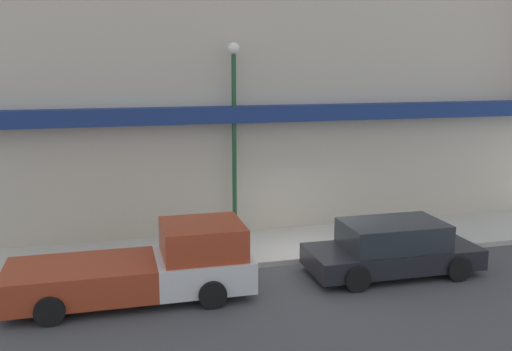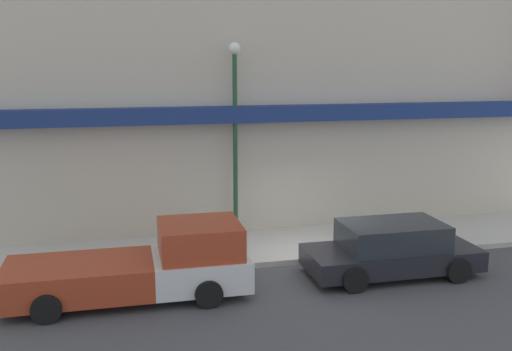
{
  "view_description": "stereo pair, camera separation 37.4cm",
  "coord_description": "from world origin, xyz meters",
  "px_view_note": "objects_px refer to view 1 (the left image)",
  "views": [
    {
      "loc": [
        -5.34,
        -14.41,
        5.6
      ],
      "look_at": [
        -1.31,
        1.23,
        2.36
      ],
      "focal_mm": 40.0,
      "sensor_mm": 36.0,
      "label": 1
    },
    {
      "loc": [
        -4.98,
        -14.5,
        5.6
      ],
      "look_at": [
        -1.31,
        1.23,
        2.36
      ],
      "focal_mm": 40.0,
      "sensor_mm": 36.0,
      "label": 2
    }
  ],
  "objects_px": {
    "pickup_truck": "(149,267)",
    "street_lamp": "(234,119)",
    "parked_car": "(392,248)",
    "fire_hydrant": "(204,245)"
  },
  "relations": [
    {
      "from": "pickup_truck",
      "to": "parked_car",
      "type": "bearing_deg",
      "value": -1.11
    },
    {
      "from": "pickup_truck",
      "to": "street_lamp",
      "type": "xyz_separation_m",
      "value": [
        2.96,
        3.86,
        3.11
      ]
    },
    {
      "from": "pickup_truck",
      "to": "street_lamp",
      "type": "bearing_deg",
      "value": 51.42
    },
    {
      "from": "parked_car",
      "to": "fire_hydrant",
      "type": "bearing_deg",
      "value": 154.86
    },
    {
      "from": "parked_car",
      "to": "street_lamp",
      "type": "bearing_deg",
      "value": 130.96
    },
    {
      "from": "parked_car",
      "to": "street_lamp",
      "type": "xyz_separation_m",
      "value": [
        -3.47,
        3.86,
        3.18
      ]
    },
    {
      "from": "pickup_truck",
      "to": "street_lamp",
      "type": "height_order",
      "value": "street_lamp"
    },
    {
      "from": "pickup_truck",
      "to": "parked_car",
      "type": "height_order",
      "value": "pickup_truck"
    },
    {
      "from": "street_lamp",
      "to": "fire_hydrant",
      "type": "bearing_deg",
      "value": -126.23
    },
    {
      "from": "parked_car",
      "to": "street_lamp",
      "type": "distance_m",
      "value": 6.08
    }
  ]
}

